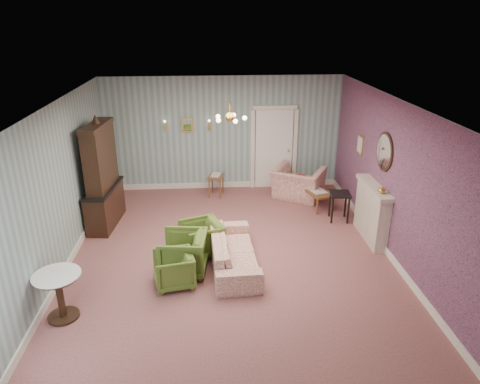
{
  "coord_description": "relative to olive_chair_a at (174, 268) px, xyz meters",
  "views": [
    {
      "loc": [
        -0.37,
        -7.46,
        4.29
      ],
      "look_at": [
        0.2,
        0.4,
        1.1
      ],
      "focal_mm": 33.03,
      "sensor_mm": 36.0,
      "label": 1
    }
  ],
  "objects": [
    {
      "name": "wingback_chair",
      "position": [
        2.83,
        3.65,
        0.19
      ],
      "size": [
        1.4,
        1.26,
        1.03
      ],
      "primitive_type": "imported",
      "rotation": [
        0.0,
        0.0,
        2.61
      ],
      "color": "#A54342",
      "rests_on": "floor"
    },
    {
      "name": "gilt_mirror_back",
      "position": [
        0.12,
        4.46,
        1.37
      ],
      "size": [
        0.28,
        0.06,
        0.36
      ],
      "primitive_type": null,
      "color": "gold",
      "rests_on": "wall_back"
    },
    {
      "name": "framed_print",
      "position": [
        3.99,
        2.75,
        1.27
      ],
      "size": [
        0.04,
        0.34,
        0.42
      ],
      "primitive_type": null,
      "color": "gold",
      "rests_on": "wall_right"
    },
    {
      "name": "floor",
      "position": [
        1.02,
        1.0,
        -0.33
      ],
      "size": [
        7.0,
        7.0,
        0.0
      ],
      "primitive_type": "plane",
      "color": "#925955",
      "rests_on": "ground"
    },
    {
      "name": "wall_front",
      "position": [
        1.02,
        -2.5,
        1.12
      ],
      "size": [
        6.0,
        0.0,
        6.0
      ],
      "primitive_type": "plane",
      "rotation": [
        -1.57,
        0.0,
        0.0
      ],
      "color": "gray",
      "rests_on": "ground"
    },
    {
      "name": "olive_chair_c",
      "position": [
        0.46,
        1.01,
        0.04
      ],
      "size": [
        0.87,
        0.89,
        0.73
      ],
      "primitive_type": "imported",
      "rotation": [
        0.0,
        0.0,
        -1.22
      ],
      "color": "#506A25",
      "rests_on": "floor"
    },
    {
      "name": "pedestal_table",
      "position": [
        -1.63,
        -0.76,
        0.05
      ],
      "size": [
        0.89,
        0.89,
        0.76
      ],
      "primitive_type": null,
      "rotation": [
        0.0,
        0.0,
        -0.33
      ],
      "color": "black",
      "rests_on": "floor"
    },
    {
      "name": "nesting_table",
      "position": [
        0.8,
        3.91,
        -0.03
      ],
      "size": [
        0.45,
        0.52,
        0.59
      ],
      "primitive_type": null,
      "rotation": [
        0.0,
        0.0,
        -0.23
      ],
      "color": "brown",
      "rests_on": "floor"
    },
    {
      "name": "dresser",
      "position": [
        -1.63,
        2.48,
        0.86
      ],
      "size": [
        0.63,
        1.47,
        2.37
      ],
      "primitive_type": null,
      "rotation": [
        0.0,
        0.0,
        -0.1
      ],
      "color": "black",
      "rests_on": "floor"
    },
    {
      "name": "wall_left",
      "position": [
        -1.98,
        1.0,
        1.12
      ],
      "size": [
        0.0,
        7.0,
        7.0
      ],
      "primitive_type": "plane",
      "rotation": [
        1.57,
        0.0,
        1.57
      ],
      "color": "gray",
      "rests_on": "ground"
    },
    {
      "name": "side_table_black",
      "position": [
        3.48,
        2.29,
        -0.0
      ],
      "size": [
        0.48,
        0.48,
        0.65
      ],
      "primitive_type": null,
      "rotation": [
        0.0,
        0.0,
        -0.11
      ],
      "color": "black",
      "rests_on": "floor"
    },
    {
      "name": "olive_chair_a",
      "position": [
        0.0,
        0.0,
        0.0
      ],
      "size": [
        0.71,
        0.74,
        0.66
      ],
      "primitive_type": "imported",
      "rotation": [
        0.0,
        0.0,
        -1.38
      ],
      "color": "#506A25",
      "rests_on": "floor"
    },
    {
      "name": "coffee_table",
      "position": [
        3.17,
        3.02,
        -0.12
      ],
      "size": [
        0.67,
        0.93,
        0.43
      ],
      "primitive_type": null,
      "rotation": [
        0.0,
        0.0,
        0.27
      ],
      "color": "brown",
      "rests_on": "floor"
    },
    {
      "name": "sofa_chintz",
      "position": [
        1.04,
        0.55,
        0.07
      ],
      "size": [
        0.68,
        2.04,
        0.79
      ],
      "primitive_type": "imported",
      "rotation": [
        0.0,
        0.0,
        1.62
      ],
      "color": "#A54342",
      "rests_on": "floor"
    },
    {
      "name": "sconce_right",
      "position": [
        0.67,
        4.44,
        1.37
      ],
      "size": [
        0.16,
        0.12,
        0.3
      ],
      "primitive_type": null,
      "color": "gold",
      "rests_on": "wall_back"
    },
    {
      "name": "burgundy_cushion",
      "position": [
        2.78,
        3.5,
        0.15
      ],
      "size": [
        0.41,
        0.28,
        0.39
      ],
      "primitive_type": "cube",
      "rotation": [
        0.17,
        0.0,
        -0.35
      ],
      "color": "maroon",
      "rests_on": "wingback_chair"
    },
    {
      "name": "mantel_vase",
      "position": [
        3.86,
        1.0,
        0.9
      ],
      "size": [
        0.15,
        0.15,
        0.15
      ],
      "primitive_type": "imported",
      "color": "gold",
      "rests_on": "fireplace"
    },
    {
      "name": "sconce_left",
      "position": [
        -0.43,
        4.44,
        1.37
      ],
      "size": [
        0.16,
        0.12,
        0.3
      ],
      "primitive_type": null,
      "color": "gold",
      "rests_on": "wall_back"
    },
    {
      "name": "fireplace",
      "position": [
        3.88,
        1.4,
        0.25
      ],
      "size": [
        0.3,
        1.4,
        1.16
      ],
      "primitive_type": null,
      "color": "beige",
      "rests_on": "floor"
    },
    {
      "name": "wall_back",
      "position": [
        1.02,
        4.5,
        1.12
      ],
      "size": [
        6.0,
        0.0,
        6.0
      ],
      "primitive_type": "plane",
      "rotation": [
        1.57,
        0.0,
        0.0
      ],
      "color": "gray",
      "rests_on": "ground"
    },
    {
      "name": "olive_chair_b",
      "position": [
        0.14,
        0.41,
        0.07
      ],
      "size": [
        0.82,
        0.86,
        0.81
      ],
      "primitive_type": "imported",
      "rotation": [
        0.0,
        0.0,
        -1.68
      ],
      "color": "#506A25",
      "rests_on": "floor"
    },
    {
      "name": "ceiling",
      "position": [
        1.02,
        1.0,
        2.57
      ],
      "size": [
        7.0,
        7.0,
        0.0
      ],
      "primitive_type": "plane",
      "rotation": [
        3.14,
        0.0,
        0.0
      ],
      "color": "white",
      "rests_on": "ground"
    },
    {
      "name": "chandelier",
      "position": [
        1.02,
        1.0,
        2.3
      ],
      "size": [
        0.56,
        0.56,
        0.36
      ],
      "primitive_type": null,
      "color": "gold",
      "rests_on": "ceiling"
    },
    {
      "name": "oval_mirror",
      "position": [
        3.98,
        1.4,
        1.52
      ],
      "size": [
        0.04,
        0.76,
        0.84
      ],
      "primitive_type": null,
      "color": "white",
      "rests_on": "wall_right"
    },
    {
      "name": "wall_right_floral",
      "position": [
        4.0,
        1.0,
        1.12
      ],
      "size": [
        0.0,
        7.0,
        7.0
      ],
      "primitive_type": "plane",
      "rotation": [
        1.57,
        0.0,
        -1.57
      ],
      "color": "#BA5D72",
      "rests_on": "ground"
    },
    {
      "name": "door",
      "position": [
        2.32,
        4.46,
        0.75
      ],
      "size": [
        1.12,
        0.12,
        2.16
      ],
      "primitive_type": null,
      "color": "white",
      "rests_on": "floor"
    },
    {
      "name": "wall_right",
      "position": [
        4.02,
        1.0,
        1.12
      ],
      "size": [
        0.0,
        7.0,
        7.0
      ],
      "primitive_type": "plane",
      "rotation": [
        1.57,
        0.0,
        -1.57
      ],
      "color": "gray",
      "rests_on": "ground"
    }
  ]
}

